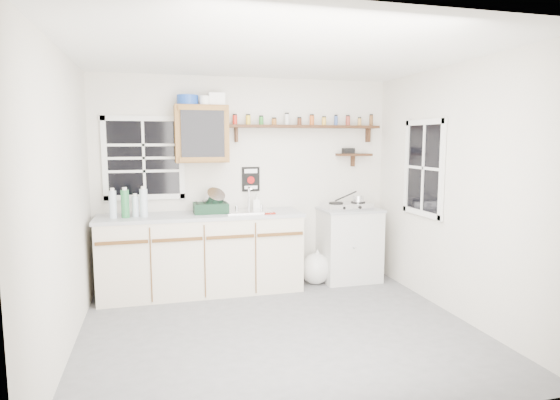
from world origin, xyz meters
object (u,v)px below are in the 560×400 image
Objects in this scene: main_cabinet at (202,253)px; upper_cabinet at (201,134)px; dish_rack at (212,205)px; hotplate at (347,206)px; spice_shelf at (305,126)px; right_cabinet at (349,244)px.

main_cabinet is 1.37m from upper_cabinet.
dish_rack is 0.65× the size of hotplate.
spice_shelf is at bearing 9.30° from main_cabinet.
spice_shelf is at bearing 153.89° from hotplate.
upper_cabinet is at bearing 176.24° from right_cabinet.
upper_cabinet is 1.66× the size of dish_rack.
spice_shelf is 4.89× the size of dish_rack.
dish_rack is at bearing 20.99° from main_cabinet.
right_cabinet is 0.48× the size of spice_shelf.
dish_rack is (0.09, -0.09, -0.81)m from upper_cabinet.
main_cabinet reaches higher than right_cabinet.
upper_cabinet is 1.27m from spice_shelf.
hotplate is (0.49, -0.21, -0.98)m from spice_shelf.
upper_cabinet is 1.08× the size of hotplate.
right_cabinet is 0.50m from hotplate.
main_cabinet is 2.54× the size of right_cabinet.
right_cabinet is 1.51× the size of hotplate.
spice_shelf is (-0.53, 0.19, 1.48)m from right_cabinet.
main_cabinet is at bearing -103.68° from upper_cabinet.
upper_cabinet is at bearing 172.34° from hotplate.
right_cabinet is at bearing -3.76° from upper_cabinet.
main_cabinet is at bearing -179.21° from right_cabinet.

